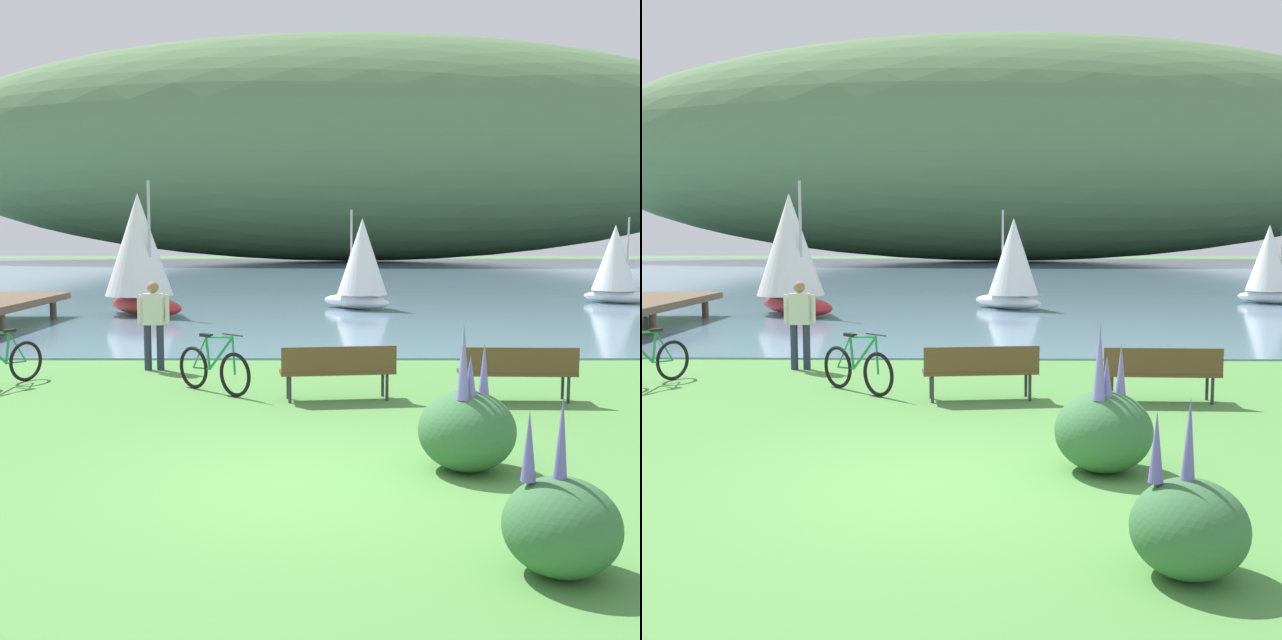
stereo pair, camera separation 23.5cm
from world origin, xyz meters
TOP-DOWN VIEW (x-y plane):
  - ground_plane at (0.00, 0.00)m, footprint 200.00×200.00m
  - bay_water at (0.00, 48.36)m, footprint 180.00×80.00m
  - distant_hillside at (3.39, 76.11)m, footprint 90.95×28.00m
  - park_bench_near_camera at (0.48, 4.24)m, footprint 1.85×0.70m
  - park_bench_further_along at (3.27, 4.14)m, footprint 1.82×0.54m
  - bicycle_leaning_near_bench at (-1.55, 4.89)m, footprint 1.35×1.24m
  - bicycle_beside_path at (-5.28, 5.47)m, footprint 0.88×1.59m
  - person_at_shoreline at (-3.00, 7.13)m, footprint 0.61×0.24m
  - echium_bush_closest_to_camera at (2.03, -2.20)m, footprint 0.90×0.90m
  - echium_bush_beside_closest at (1.81, 0.50)m, footprint 1.07×1.07m
  - sailboat_nearest_to_shore at (1.64, 19.64)m, footprint 2.79×2.75m
  - sailboat_mid_bay at (11.48, 22.29)m, footprint 2.71×2.44m
  - sailboat_toward_hillside at (-5.61, 17.53)m, footprint 3.44×3.41m

SIDE VIEW (x-z plane):
  - ground_plane at x=0.00m, z-range 0.00..0.00m
  - bay_water at x=0.00m, z-range 0.00..0.04m
  - echium_bush_closest_to_camera at x=2.03m, z-range -0.30..1.09m
  - bicycle_leaning_near_bench at x=-1.55m, z-range -0.11..0.90m
  - bicycle_beside_path at x=-5.28m, z-range -0.11..0.90m
  - echium_bush_beside_closest at x=1.81m, z-range -0.37..1.31m
  - park_bench_near_camera at x=0.48m, z-range 0.08..0.96m
  - park_bench_further_along at x=3.27m, z-range 0.08..0.96m
  - person_at_shoreline at x=-3.00m, z-range 0.12..1.83m
  - sailboat_mid_bay at x=11.48m, z-range -0.06..3.21m
  - sailboat_nearest_to_shore at x=1.64m, z-range -0.06..3.41m
  - sailboat_toward_hillside at x=-5.61m, z-range -0.09..4.20m
  - distant_hillside at x=3.39m, z-range 0.04..23.06m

